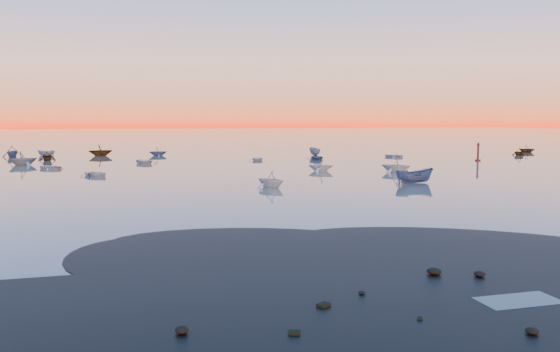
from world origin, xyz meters
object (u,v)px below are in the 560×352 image
object	(u,v)px
boat_near_left	(96,176)
boat_near_center	(414,183)
channel_marker	(478,153)
boat_near_right	(396,172)

from	to	relation	value
boat_near_left	boat_near_center	bearing A→B (deg)	-59.26
boat_near_center	channel_marker	distance (m)	36.23
boat_near_left	boat_near_right	xyz separation A→B (m)	(36.32, -4.76, 0.00)
boat_near_right	channel_marker	world-z (taller)	channel_marker
boat_near_right	channel_marker	distance (m)	26.17
boat_near_right	channel_marker	xyz separation A→B (m)	(21.96, 14.19, 1.25)
channel_marker	boat_near_right	bearing A→B (deg)	-147.14
boat_near_center	channel_marker	xyz separation A→B (m)	(25.66, 25.55, 1.25)
boat_near_center	boat_near_left	bearing A→B (deg)	63.07
boat_near_left	boat_near_right	bearing A→B (deg)	-40.42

